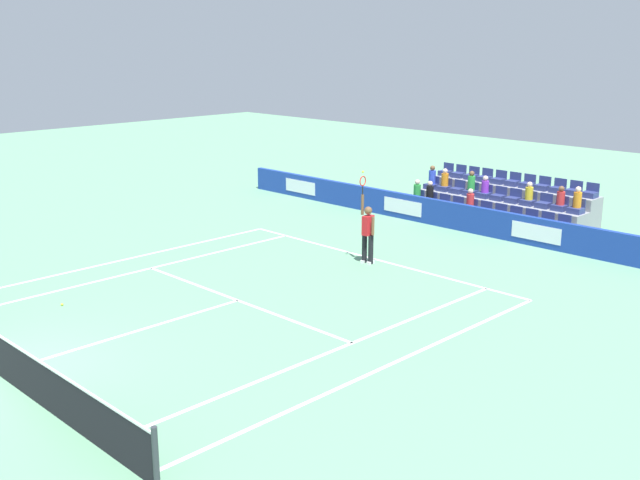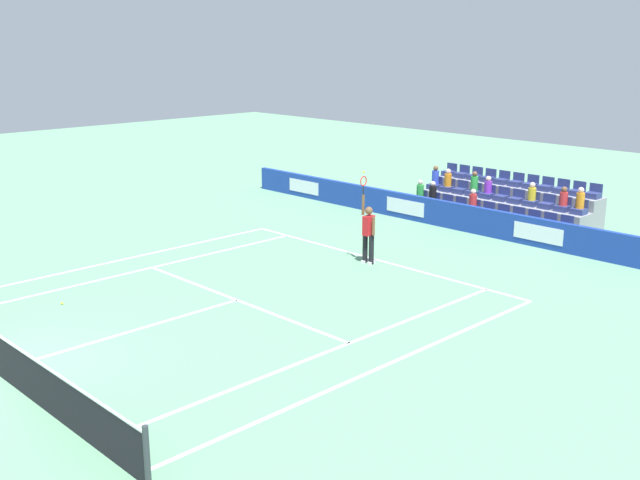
% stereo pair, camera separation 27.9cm
% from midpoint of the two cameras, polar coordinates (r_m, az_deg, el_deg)
% --- Properties ---
extents(line_baseline, '(10.97, 0.10, 0.01)m').
position_cam_midpoint_polar(line_baseline, '(24.01, 3.73, -1.42)').
color(line_baseline, white).
rests_on(line_baseline, ground).
extents(line_service, '(8.23, 0.10, 0.01)m').
position_cam_midpoint_polar(line_service, '(20.39, -6.55, -4.49)').
color(line_service, white).
rests_on(line_service, ground).
extents(line_centre_service, '(0.10, 6.40, 0.01)m').
position_cam_midpoint_polar(line_centre_service, '(18.71, -14.27, -6.69)').
color(line_centre_service, white).
rests_on(line_centre_service, ground).
extents(line_singles_sideline_left, '(0.10, 11.89, 0.01)m').
position_cam_midpoint_polar(line_singles_sideline_left, '(23.39, -13.74, -2.28)').
color(line_singles_sideline_left, white).
rests_on(line_singles_sideline_left, ground).
extents(line_singles_sideline_right, '(0.10, 11.89, 0.01)m').
position_cam_midpoint_polar(line_singles_sideline_right, '(17.25, 0.91, -8.10)').
color(line_singles_sideline_right, white).
rests_on(line_singles_sideline_right, ground).
extents(line_doubles_sideline_left, '(0.10, 11.89, 0.01)m').
position_cam_midpoint_polar(line_doubles_sideline_left, '(24.53, -15.42, -1.59)').
color(line_doubles_sideline_left, white).
rests_on(line_doubles_sideline_left, ground).
extents(line_doubles_sideline_right, '(0.10, 11.89, 0.01)m').
position_cam_midpoint_polar(line_doubles_sideline_right, '(16.41, 4.39, -9.40)').
color(line_doubles_sideline_right, white).
rests_on(line_doubles_sideline_right, ground).
extents(line_centre_mark, '(0.10, 0.20, 0.01)m').
position_cam_midpoint_polar(line_centre_mark, '(23.94, 3.58, -1.47)').
color(line_centre_mark, white).
rests_on(line_centre_mark, ground).
extents(sponsor_barrier, '(22.59, 0.22, 0.97)m').
position_cam_midpoint_polar(sponsor_barrier, '(27.71, 10.56, 1.60)').
color(sponsor_barrier, '#193899').
rests_on(sponsor_barrier, ground).
extents(tennis_player, '(0.53, 0.38, 2.85)m').
position_cam_midpoint_polar(tennis_player, '(23.32, 3.23, 0.61)').
color(tennis_player, black).
rests_on(tennis_player, ground).
extents(stadium_stand, '(6.82, 2.85, 1.79)m').
position_cam_midpoint_polar(stadium_stand, '(29.59, 13.08, 2.45)').
color(stadium_stand, gray).
rests_on(stadium_stand, ground).
extents(loose_tennis_ball, '(0.07, 0.07, 0.07)m').
position_cam_midpoint_polar(loose_tennis_ball, '(21.01, -19.04, -4.57)').
color(loose_tennis_ball, '#D1E533').
rests_on(loose_tennis_ball, ground).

